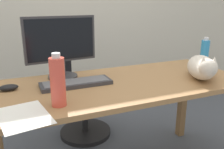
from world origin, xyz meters
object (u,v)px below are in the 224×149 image
Objects in this scene: cat at (202,67)px; water_bottle at (58,82)px; office_chair at (79,98)px; computer_mouse at (8,88)px; monitor at (61,45)px; spray_bottle at (205,53)px; keyboard at (76,83)px.

cat is 0.98m from water_bottle.
office_chair is 8.14× the size of computer_mouse.
water_bottle reaches higher than computer_mouse.
office_chair is 1.86× the size of monitor.
water_bottle reaches higher than spray_bottle.
keyboard is 0.40m from computer_mouse.
keyboard is 0.84m from cat.
monitor is at bearing 155.44° from cat.
cat is at bearing -12.23° from computer_mouse.
office_chair reaches higher than computer_mouse.
cat is at bearing 4.04° from water_bottle.
computer_mouse is at bearing 125.10° from water_bottle.
monitor is at bearing 75.88° from water_bottle.
monitor reaches higher than spray_bottle.
office_chair is at bearing 44.23° from computer_mouse.
keyboard is at bearing -105.86° from office_chair.
cat is 2.17× the size of spray_bottle.
computer_mouse is at bearing -159.41° from monitor.
computer_mouse is 0.42m from water_bottle.
water_bottle reaches higher than keyboard.
office_chair is 0.74m from monitor.
spray_bottle is (0.88, -0.58, 0.46)m from office_chair.
computer_mouse is at bearing 178.88° from spray_bottle.
office_chair is 1.73× the size of cat.
cat reaches higher than keyboard.
keyboard is 4.00× the size of computer_mouse.
water_bottle is at bearing -110.70° from office_chair.
cat is 1.93× the size of water_bottle.
monitor is 1.09× the size of keyboard.
monitor reaches higher than water_bottle.
monitor is 0.43m from computer_mouse.
keyboard is at bearing -9.17° from computer_mouse.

